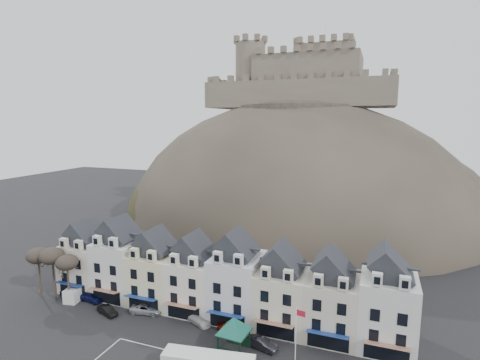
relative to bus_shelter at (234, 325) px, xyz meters
name	(u,v)px	position (x,y,z in m)	size (l,w,h in m)	color
townhouse_terrace	(217,278)	(-5.92, 8.26, 1.74)	(54.40, 9.35, 11.80)	silver
castle_hill	(297,223)	(-4.81, 61.24, -3.45)	(100.00, 76.00, 68.00)	#322D27
castle	(303,78)	(-5.55, 68.22, 36.63)	(50.20, 22.20, 22.00)	#6B5F52
tree_left_far	(38,256)	(-35.06, 2.79, 3.34)	(3.61, 3.61, 8.24)	#352C22
tree_left_mid	(52,256)	(-32.06, 2.79, 3.68)	(3.78, 3.78, 8.64)	#352C22
tree_left_near	(67,263)	(-29.06, 2.79, 3.00)	(3.43, 3.43, 7.84)	#352C22
bus_shelter	(234,325)	(0.00, 0.00, 0.00)	(7.21, 7.21, 4.59)	black
flagpole	(296,335)	(8.03, -1.05, 0.95)	(1.12, 0.31, 7.91)	silver
white_van	(77,292)	(-28.95, 4.29, -2.49)	(2.87, 4.99, 2.14)	silver
car_navy	(92,297)	(-26.06, 4.29, -2.80)	(1.79, 4.44, 1.51)	#0D1344
car_black	(107,311)	(-20.86, 1.79, -2.94)	(1.31, 3.75, 1.24)	black
car_silver	(147,308)	(-15.66, 4.28, -2.87)	(2.29, 4.88, 1.38)	#A9ABB1
car_white	(199,319)	(-7.03, 4.29, -2.94)	(1.73, 4.25, 1.23)	silver
car_maroon	(232,326)	(-1.99, 4.29, -2.87)	(1.62, 4.02, 1.37)	#520C04
car_charcoal	(262,343)	(3.05, 1.79, -2.88)	(1.45, 4.15, 1.37)	black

